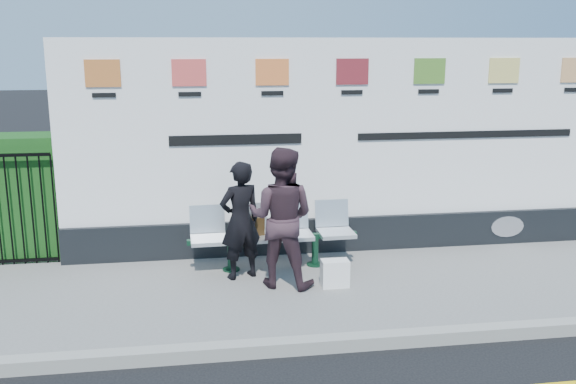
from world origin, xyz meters
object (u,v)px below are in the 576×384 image
object	(u,v)px
woman_left	(240,220)
woman_right	(281,217)
billboard	(349,161)
bench	(273,251)

from	to	relation	value
woman_left	woman_right	xyz separation A→B (m)	(0.47, -0.32, 0.11)
billboard	woman_right	world-z (taller)	billboard
bench	woman_right	xyz separation A→B (m)	(0.02, -0.62, 0.63)
billboard	woman_right	distance (m)	1.77
billboard	woman_left	size ratio (longest dim) A/B	5.29
woman_left	billboard	bearing A→B (deg)	-171.34
billboard	woman_left	distance (m)	1.96
billboard	woman_right	xyz separation A→B (m)	(-1.15, -1.28, -0.44)
bench	woman_left	size ratio (longest dim) A/B	1.43
woman_left	woman_right	bearing A→B (deg)	124.05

